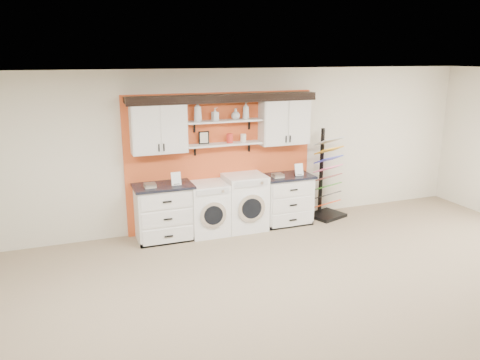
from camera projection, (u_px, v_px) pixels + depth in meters
name	position (u px, v px, depth m)	size (l,w,h in m)	color
floor	(339.00, 345.00, 5.03)	(10.00, 10.00, 0.00)	#8B735D
ceiling	(355.00, 79.00, 4.31)	(10.00, 10.00, 0.00)	white
wall_back	(221.00, 149.00, 8.29)	(10.00, 10.00, 0.00)	beige
accent_panel	(221.00, 161.00, 8.31)	(3.40, 0.07, 2.40)	#D65324
upper_cabinet_left	(158.00, 127.00, 7.59)	(0.90, 0.35, 0.84)	white
upper_cabinet_right	(284.00, 121.00, 8.36)	(0.90, 0.35, 0.84)	white
shelf_lower	(224.00, 144.00, 8.07)	(1.32, 0.28, 0.03)	white
shelf_upper	(224.00, 121.00, 7.97)	(1.32, 0.28, 0.03)	white
crown_molding	(224.00, 97.00, 7.88)	(3.30, 0.41, 0.13)	black
picture_frame	(204.00, 138.00, 7.96)	(0.18, 0.02, 0.22)	black
canister_red	(230.00, 138.00, 8.08)	(0.11, 0.11, 0.16)	red
canister_cream	(243.00, 138.00, 8.17)	(0.10, 0.10, 0.14)	silver
base_cabinet_left	(164.00, 212.00, 7.82)	(0.97, 0.66, 0.95)	white
base_cabinet_right	(286.00, 199.00, 8.59)	(0.93, 0.66, 0.91)	white
washer	(208.00, 208.00, 8.08)	(0.65, 0.71, 0.91)	white
dryer	(244.00, 202.00, 8.30)	(0.71, 0.71, 0.99)	white
sample_rack	(327.00, 190.00, 8.90)	(0.75, 0.69, 1.70)	black
soap_bottle_a	(198.00, 111.00, 7.76)	(0.13, 0.13, 0.34)	silver
soap_bottle_b	(215.00, 114.00, 7.88)	(0.10, 0.10, 0.22)	silver
soap_bottle_c	(236.00, 114.00, 8.01)	(0.15, 0.15, 0.19)	silver
soap_bottle_d	(246.00, 110.00, 8.06)	(0.11, 0.12, 0.30)	silver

